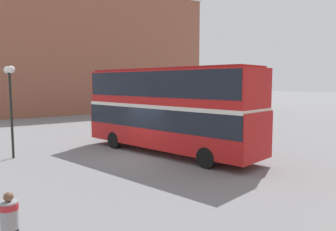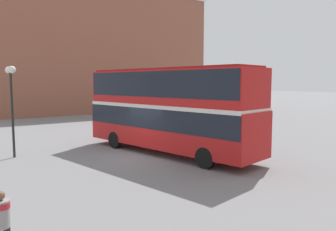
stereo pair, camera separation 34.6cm
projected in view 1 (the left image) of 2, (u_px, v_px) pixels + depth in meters
ground_plane at (138, 157)px, 17.07m from camera, size 240.00×240.00×0.00m
building_row_left at (91, 51)px, 45.46m from camera, size 12.06×30.10×16.33m
double_decker_bus at (168, 105)px, 17.75m from camera, size 11.12×4.52×4.62m
pedestrian_foreground at (10, 220)px, 6.98m from camera, size 0.54×0.54×1.56m
parked_car_kerb_far at (183, 113)px, 33.99m from camera, size 4.88×2.59×1.39m
street_lamp_twin_globe at (10, 87)px, 16.46m from camera, size 1.21×0.37×4.69m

